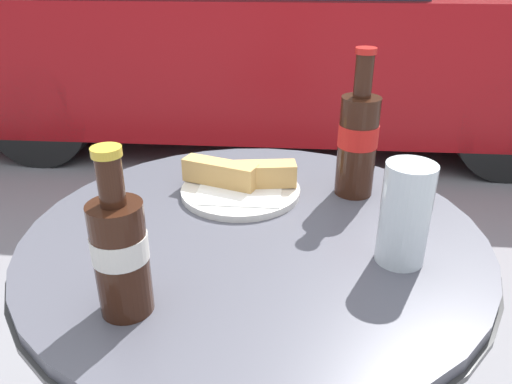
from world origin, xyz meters
The scene contains 6 objects.
bistro_table centered at (0.00, 0.00, 0.57)m, with size 0.74×0.74×0.74m.
cola_bottle_left centered at (-0.14, -0.20, 0.83)m, with size 0.07×0.07×0.21m.
cola_bottle_right centered at (0.17, 0.15, 0.85)m, with size 0.07×0.07×0.26m.
drinking_glass centered at (0.21, -0.07, 0.81)m, with size 0.07×0.07×0.15m.
lunch_plate_near centered at (-0.04, 0.13, 0.76)m, with size 0.22×0.22×0.06m.
parked_car centered at (-0.14, 2.78, 0.65)m, with size 4.22×1.82×1.38m.
Camera 1 is at (0.06, -0.69, 1.15)m, focal length 35.00 mm.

